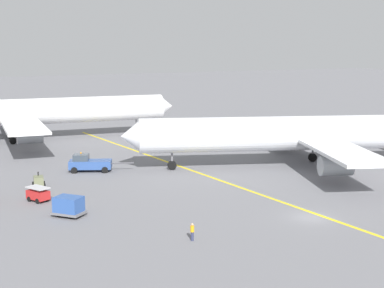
# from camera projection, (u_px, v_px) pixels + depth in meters

# --- Properties ---
(ground_plane) EXTENTS (600.00, 600.00, 0.00)m
(ground_plane) POSITION_uv_depth(u_px,v_px,m) (310.00, 218.00, 60.59)
(ground_plane) COLOR slate
(taxiway_stripe) EXTENTS (6.08, 119.89, 0.01)m
(taxiway_stripe) POSITION_uv_depth(u_px,v_px,m) (262.00, 195.00, 69.71)
(taxiway_stripe) COLOR yellow
(taxiway_stripe) RESTS_ON ground
(airliner_at_gate_left) EXTENTS (57.67, 49.39, 15.06)m
(airliner_at_gate_left) POSITION_uv_depth(u_px,v_px,m) (27.00, 112.00, 109.00)
(airliner_at_gate_left) COLOR white
(airliner_at_gate_left) RESTS_ON ground
(airliner_being_pushed) EXTENTS (50.52, 41.03, 15.92)m
(airliner_being_pushed) POSITION_uv_depth(u_px,v_px,m) (303.00, 134.00, 85.40)
(airliner_being_pushed) COLOR white
(airliner_being_pushed) RESTS_ON ground
(pushback_tug) EXTENTS (8.85, 5.23, 2.82)m
(pushback_tug) POSITION_uv_depth(u_px,v_px,m) (89.00, 163.00, 82.66)
(pushback_tug) COLOR #2D4C8C
(pushback_tug) RESTS_ON ground
(gse_gpu_cart_small) EXTENTS (1.99, 2.38, 1.90)m
(gse_gpu_cart_small) POSITION_uv_depth(u_px,v_px,m) (39.00, 181.00, 73.49)
(gse_gpu_cart_small) COLOR #666B4C
(gse_gpu_cart_small) RESTS_ON ground
(gse_container_dolly_flat) EXTENTS (3.72, 3.87, 2.15)m
(gse_container_dolly_flat) POSITION_uv_depth(u_px,v_px,m) (69.00, 206.00, 60.82)
(gse_container_dolly_flat) COLOR slate
(gse_container_dolly_flat) RESTS_ON ground
(gse_baggage_cart_trailing) EXTENTS (2.56, 3.14, 1.71)m
(gse_baggage_cart_trailing) POSITION_uv_depth(u_px,v_px,m) (38.00, 194.00, 66.77)
(gse_baggage_cart_trailing) COLOR red
(gse_baggage_cart_trailing) RESTS_ON ground
(ground_crew_ramp_agent_by_cones) EXTENTS (0.36, 0.36, 1.67)m
(ground_crew_ramp_agent_by_cones) POSITION_uv_depth(u_px,v_px,m) (192.00, 232.00, 53.31)
(ground_crew_ramp_agent_by_cones) COLOR #2D3351
(ground_crew_ramp_agent_by_cones) RESTS_ON ground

